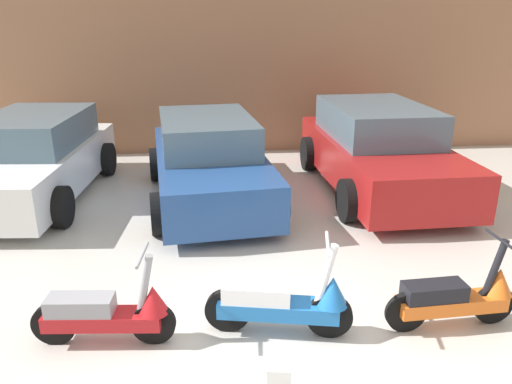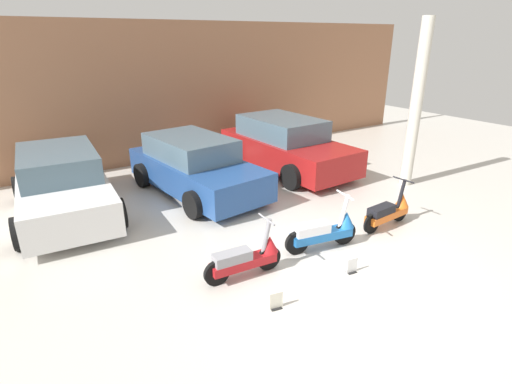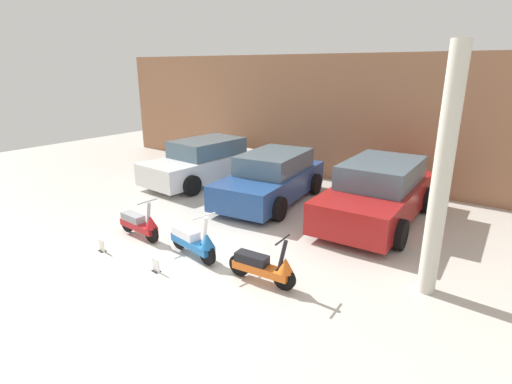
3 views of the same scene
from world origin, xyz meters
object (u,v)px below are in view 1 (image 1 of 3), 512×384
scooter_front_left (109,312)px  scooter_front_center (457,297)px  scooter_front_right (285,302)px  car_rear_right (378,150)px  car_rear_left (33,159)px  car_rear_center (209,161)px

scooter_front_left → scooter_front_center: 3.36m
scooter_front_right → scooter_front_center: (1.71, -0.02, -0.02)m
scooter_front_center → car_rear_right: bearing=79.2°
car_rear_left → car_rear_right: car_rear_right is taller
scooter_front_center → car_rear_right: size_ratio=0.31×
scooter_front_left → scooter_front_right: (1.65, 0.00, 0.02)m
scooter_front_right → scooter_front_center: 1.71m
scooter_front_left → car_rear_right: size_ratio=0.31×
scooter_front_center → scooter_front_left: bearing=176.0°
car_rear_left → car_rear_center: 2.95m
scooter_front_right → scooter_front_center: bearing=10.0°
car_rear_left → car_rear_right: bearing=93.1°
scooter_front_center → car_rear_left: 6.85m
scooter_front_left → scooter_front_center: (3.36, -0.01, -0.00)m
car_rear_left → scooter_front_left: bearing=29.4°
car_rear_right → scooter_front_right: bearing=-30.4°
scooter_front_right → car_rear_left: 5.60m
scooter_front_left → car_rear_right: 5.68m
scooter_front_right → car_rear_right: 4.71m
scooter_front_left → scooter_front_center: scooter_front_left is taller
scooter_front_right → scooter_front_center: scooter_front_right is taller
car_rear_left → car_rear_center: size_ratio=1.00×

